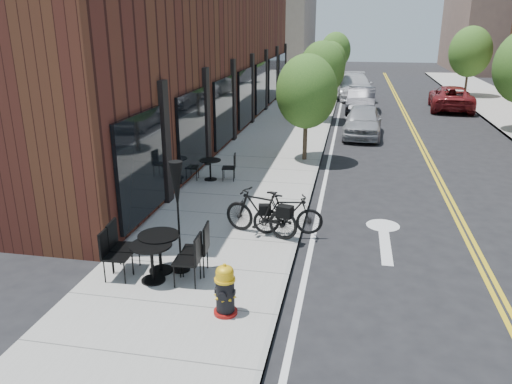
# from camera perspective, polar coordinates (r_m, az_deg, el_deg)

# --- Properties ---
(ground) EXTENTS (120.00, 120.00, 0.00)m
(ground) POSITION_cam_1_polar(r_m,az_deg,el_deg) (10.29, 3.81, -9.96)
(ground) COLOR black
(ground) RESTS_ON ground
(sidewalk_near) EXTENTS (4.00, 70.00, 0.12)m
(sidewalk_near) POSITION_cam_1_polar(r_m,az_deg,el_deg) (19.82, 1.80, 4.55)
(sidewalk_near) COLOR #9E9B93
(sidewalk_near) RESTS_ON ground
(building_near) EXTENTS (5.00, 28.00, 7.00)m
(building_near) POSITION_cam_1_polar(r_m,az_deg,el_deg) (24.22, -7.46, 15.26)
(building_near) COLOR #481E17
(building_near) RESTS_ON ground
(bg_building_left) EXTENTS (8.00, 14.00, 10.00)m
(bg_building_left) POSITION_cam_1_polar(r_m,az_deg,el_deg) (57.68, 2.08, 18.89)
(bg_building_left) COLOR #726656
(bg_building_left) RESTS_ON ground
(bg_building_right) EXTENTS (10.00, 16.00, 12.00)m
(bg_building_right) POSITION_cam_1_polar(r_m,az_deg,el_deg) (60.83, 26.61, 17.98)
(bg_building_right) COLOR brown
(bg_building_right) RESTS_ON ground
(tree_near_a) EXTENTS (2.20, 2.20, 3.81)m
(tree_near_a) POSITION_cam_1_polar(r_m,az_deg,el_deg) (18.19, 5.80, 11.34)
(tree_near_a) COLOR #382B1E
(tree_near_a) RESTS_ON sidewalk_near
(tree_near_b) EXTENTS (2.30, 2.30, 3.98)m
(tree_near_b) POSITION_cam_1_polar(r_m,az_deg,el_deg) (26.11, 7.54, 13.78)
(tree_near_b) COLOR #382B1E
(tree_near_b) RESTS_ON sidewalk_near
(tree_near_c) EXTENTS (2.10, 2.10, 3.67)m
(tree_near_c) POSITION_cam_1_polar(r_m,az_deg,el_deg) (34.09, 8.46, 14.58)
(tree_near_c) COLOR #382B1E
(tree_near_c) RESTS_ON sidewalk_near
(tree_near_d) EXTENTS (2.40, 2.40, 4.11)m
(tree_near_d) POSITION_cam_1_polar(r_m,az_deg,el_deg) (42.05, 9.07, 15.68)
(tree_near_d) COLOR #382B1E
(tree_near_d) RESTS_ON sidewalk_near
(tree_far_c) EXTENTS (2.80, 2.80, 4.62)m
(tree_far_c) POSITION_cam_1_polar(r_m,az_deg,el_deg) (37.77, 23.29, 14.51)
(tree_far_c) COLOR #382B1E
(tree_far_c) RESTS_ON sidewalk_far
(fire_hydrant) EXTENTS (0.43, 0.43, 0.96)m
(fire_hydrant) POSITION_cam_1_polar(r_m,az_deg,el_deg) (8.77, -3.55, -11.16)
(fire_hydrant) COLOR maroon
(fire_hydrant) RESTS_ON sidewalk_near
(bicycle_left) EXTENTS (1.98, 1.08, 1.14)m
(bicycle_left) POSITION_cam_1_polar(r_m,az_deg,el_deg) (11.78, 0.56, -2.35)
(bicycle_left) COLOR black
(bicycle_left) RESTS_ON sidewalk_near
(bicycle_right) EXTENTS (1.73, 0.74, 1.00)m
(bicycle_right) POSITION_cam_1_polar(r_m,az_deg,el_deg) (11.87, 3.69, -2.59)
(bicycle_right) COLOR black
(bicycle_right) RESTS_ON sidewalk_near
(bistro_set_a) EXTENTS (1.98, 0.92, 1.05)m
(bistro_set_a) POSITION_cam_1_polar(r_m,az_deg,el_deg) (10.29, -10.96, -6.24)
(bistro_set_a) COLOR black
(bistro_set_a) RESTS_ON sidewalk_near
(bistro_set_b) EXTENTS (1.90, 0.86, 1.02)m
(bistro_set_b) POSITION_cam_1_polar(r_m,az_deg,el_deg) (9.96, -11.83, -7.29)
(bistro_set_b) COLOR black
(bistro_set_b) RESTS_ON sidewalk_near
(bistro_set_c) EXTENTS (1.63, 0.78, 0.86)m
(bistro_set_c) POSITION_cam_1_polar(r_m,az_deg,el_deg) (16.08, -5.25, 2.90)
(bistro_set_c) COLOR black
(bistro_set_c) RESTS_ON sidewalk_near
(patio_umbrella) EXTENTS (0.37, 0.37, 2.31)m
(patio_umbrella) POSITION_cam_1_polar(r_m,az_deg,el_deg) (9.85, -9.01, -0.20)
(patio_umbrella) COLOR black
(patio_umbrella) RESTS_ON sidewalk_near
(parked_car_a) EXTENTS (1.84, 4.18, 1.40)m
(parked_car_a) POSITION_cam_1_polar(r_m,az_deg,el_deg) (23.30, 12.10, 7.92)
(parked_car_a) COLOR #989AA0
(parked_car_a) RESTS_ON ground
(parked_car_b) EXTENTS (1.67, 4.40, 1.43)m
(parked_car_b) POSITION_cam_1_polar(r_m,az_deg,el_deg) (29.48, 11.93, 10.19)
(parked_car_b) COLOR black
(parked_car_b) RESTS_ON ground
(parked_car_c) EXTENTS (2.88, 5.83, 1.63)m
(parked_car_c) POSITION_cam_1_polar(r_m,az_deg,el_deg) (35.23, 11.17, 11.76)
(parked_car_c) COLOR silver
(parked_car_c) RESTS_ON ground
(parked_car_far) EXTENTS (2.76, 5.26, 1.41)m
(parked_car_far) POSITION_cam_1_polar(r_m,az_deg,el_deg) (32.14, 21.38, 9.99)
(parked_car_far) COLOR maroon
(parked_car_far) RESTS_ON ground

